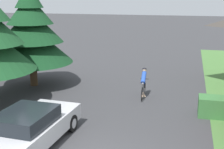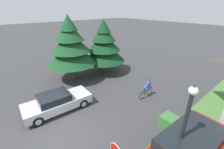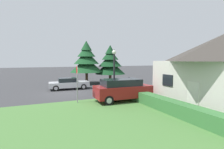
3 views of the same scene
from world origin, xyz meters
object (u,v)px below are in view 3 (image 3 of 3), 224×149
parked_suv_right (122,89)px  street_lamp (114,69)px  cyclist (127,83)px  conifer_tall_far (110,63)px  conifer_tall_near (86,60)px  sedan_left_lane (69,84)px  stop_sign (77,77)px

parked_suv_right → street_lamp: (-0.24, -0.65, 1.70)m
cyclist → conifer_tall_far: 6.80m
conifer_tall_near → conifer_tall_far: bearing=82.2°
sedan_left_lane → conifer_tall_far: conifer_tall_far is taller
street_lamp → conifer_tall_near: (-11.46, 0.85, 0.74)m
sedan_left_lane → cyclist: bearing=-22.1°
cyclist → street_lamp: bearing=-131.4°
street_lamp → conifer_tall_far: bearing=158.2°
parked_suv_right → stop_sign: (-0.93, -3.61, 1.13)m
parked_suv_right → conifer_tall_far: size_ratio=0.85×
conifer_tall_near → sedan_left_lane: bearing=-39.8°
stop_sign → sedan_left_lane: bearing=0.1°
stop_sign → conifer_tall_near: bearing=-15.0°
stop_sign → conifer_tall_near: size_ratio=0.49×
sedan_left_lane → stop_sign: bearing=-91.2°
parked_suv_right → conifer_tall_far: (-11.21, 3.73, 2.03)m
sedan_left_lane → stop_sign: (6.83, -0.53, 1.44)m
stop_sign → conifer_tall_far: (-10.27, 7.34, 0.90)m
parked_suv_right → conifer_tall_far: 11.99m
stop_sign → street_lamp: street_lamp is taller
cyclist → conifer_tall_far: (-6.38, 0.61, 2.29)m
sedan_left_lane → conifer_tall_far: (-3.45, 6.81, 2.34)m
sedan_left_lane → conifer_tall_near: conifer_tall_near is taller
cyclist → conifer_tall_near: size_ratio=0.28×
parked_suv_right → stop_sign: size_ratio=1.59×
parked_suv_right → stop_sign: stop_sign is taller
sedan_left_lane → conifer_tall_near: 5.81m
sedan_left_lane → parked_suv_right: (7.76, 3.08, 0.31)m
cyclist → street_lamp: (4.60, -3.77, 1.96)m
cyclist → street_lamp: street_lamp is taller
stop_sign → parked_suv_right: bearing=-100.0°
cyclist → stop_sign: (3.90, -6.72, 1.39)m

